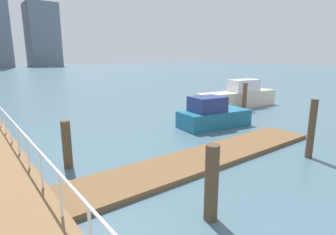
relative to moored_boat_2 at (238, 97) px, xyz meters
The scene contains 10 objects.
ground_plane 13.10m from the moored_boat_2, 165.04° to the left, with size 300.00×300.00×0.00m, color #476675.
floating_dock 12.10m from the moored_boat_2, 147.77° to the right, with size 11.82×2.00×0.18m, color brown.
boardwalk_railing 18.33m from the moored_boat_2, 149.47° to the right, with size 0.06×23.71×1.08m.
dock_piling_0 15.81m from the moored_boat_2, 144.13° to the right, with size 0.33×0.33×1.88m, color brown.
dock_piling_1 1.43m from the moored_boat_2, 124.02° to the right, with size 0.32×0.32×2.02m, color brown.
dock_piling_2 11.03m from the moored_boat_2, 127.73° to the right, with size 0.27×0.27×2.30m, color brown.
dock_piling_5 15.05m from the moored_boat_2, 164.59° to the right, with size 0.32×0.32×1.70m, color brown.
moored_boat_2 is the anchor object (origin of this frame).
moored_boat_3 6.87m from the moored_boat_2, 153.69° to the right, with size 4.23×2.33×1.73m.
skyline_tower_4 119.56m from the moored_boat_2, 83.05° to the left, with size 12.18×13.72×26.58m, color slate.
Camera 1 is at (-4.56, 3.35, 3.82)m, focal length 28.89 mm.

